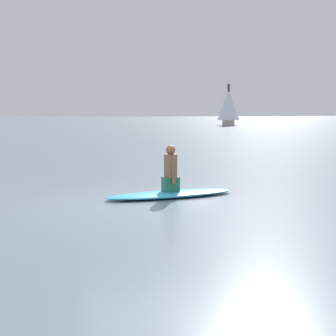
{
  "coord_description": "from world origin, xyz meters",
  "views": [
    {
      "loc": [
        -9.17,
        1.79,
        1.83
      ],
      "look_at": [
        0.63,
        -0.63,
        0.64
      ],
      "focal_mm": 50.94,
      "sensor_mm": 36.0,
      "label": 1
    }
  ],
  "objects": [
    {
      "name": "sailboat_near_right",
      "position": [
        52.24,
        -21.84,
        2.67
      ],
      "size": [
        4.47,
        3.7,
        5.64
      ],
      "rotation": [
        0.0,
        0.0,
        2.86
      ],
      "color": "#B2A893",
      "rests_on": "ground"
    },
    {
      "name": "person_paddler",
      "position": [
        0.7,
        -0.7,
        0.58
      ],
      "size": [
        0.44,
        0.37,
        1.0
      ],
      "rotation": [
        0.0,
        0.0,
        -1.43
      ],
      "color": "#26664C",
      "rests_on": "surfboard"
    },
    {
      "name": "ground_plane",
      "position": [
        0.0,
        0.0,
        0.0
      ],
      "size": [
        400.0,
        400.0,
        0.0
      ],
      "primitive_type": "plane",
      "color": "slate"
    },
    {
      "name": "surfboard",
      "position": [
        0.7,
        -0.7,
        0.06
      ],
      "size": [
        1.17,
        2.98,
        0.12
      ],
      "primitive_type": "ellipsoid",
      "rotation": [
        0.0,
        0.0,
        -1.43
      ],
      "color": "#339EC6",
      "rests_on": "ground"
    }
  ]
}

